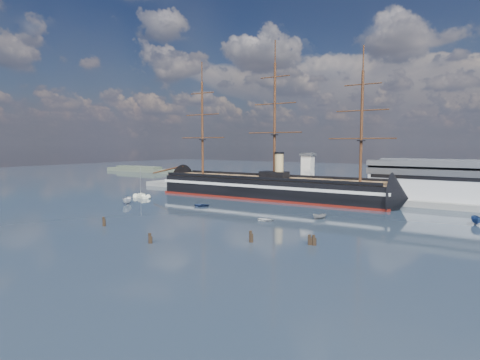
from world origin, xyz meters
The scene contains 17 objects.
ground centered at (0.00, 40.00, 0.00)m, with size 600.00×600.00×0.00m, color #1E3045.
quay centered at (10.00, 76.00, 0.00)m, with size 180.00×18.00×2.00m, color slate.
warehouse centered at (58.00, 80.00, 7.98)m, with size 63.00×21.00×11.60m.
quay_tower centered at (3.00, 73.00, 9.75)m, with size 5.00×5.00×15.00m.
shoreline centered at (-139.23, 135.00, 1.45)m, with size 120.00×10.00×4.00m.
warship centered at (-8.34, 60.00, 4.04)m, with size 113.11×18.90×53.94m.
sailboat centered at (-47.72, 34.37, 0.74)m, with size 7.53×4.56×11.60m.
motorboat_a centered at (-39.97, 20.79, 0.00)m, with size 7.33×2.69×2.93m, color white.
motorboat_b centered at (-15.33, 30.66, 0.00)m, with size 3.06×1.22×1.43m, color navy.
motorboat_c centered at (25.50, 30.65, 0.00)m, with size 4.89×1.79×1.96m, color gray.
motorboat_e centered at (14.75, 20.37, 0.00)m, with size 2.85×1.14×1.33m, color silver.
motorboat_f centered at (61.40, 45.96, 0.00)m, with size 6.61×2.42×2.64m, color navy.
piling_near_left centered at (-15.85, -7.46, 0.00)m, with size 0.64×0.64×3.06m, color black.
piling_near_mid centered at (6.46, -13.31, 0.00)m, with size 0.64×0.64×2.83m, color black.
piling_near_right centered at (23.37, -1.13, 0.00)m, with size 0.64×0.64×3.15m, color black.
piling_far_right centered at (34.48, 3.56, 0.00)m, with size 0.64×0.64×2.85m, color black.
piling_extra centered at (35.31, 3.78, 0.00)m, with size 0.64×0.64×2.83m, color black.
Camera 1 is at (66.86, -70.58, 20.42)m, focal length 30.00 mm.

